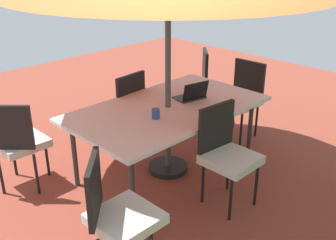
% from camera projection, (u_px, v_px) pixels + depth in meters
% --- Properties ---
extents(ground_plane, '(10.00, 10.00, 0.02)m').
position_uv_depth(ground_plane, '(168.00, 170.00, 4.53)').
color(ground_plane, brown).
extents(dining_table, '(2.10, 1.21, 0.77)m').
position_uv_depth(dining_table, '(168.00, 111.00, 4.24)').
color(dining_table, white).
rests_on(dining_table, ground_plane).
extents(chair_south, '(0.47, 0.48, 0.98)m').
position_uv_depth(chair_south, '(123.00, 107.00, 4.80)').
color(chair_south, silver).
rests_on(chair_south, ground_plane).
extents(chair_southeast, '(0.59, 0.59, 0.98)m').
position_uv_depth(chair_southeast, '(18.00, 140.00, 3.98)').
color(chair_southeast, silver).
rests_on(chair_southeast, ground_plane).
extents(chair_west, '(0.47, 0.46, 0.98)m').
position_uv_depth(chair_west, '(242.00, 96.00, 5.14)').
color(chair_west, silver).
rests_on(chair_west, ground_plane).
extents(chair_northeast, '(0.59, 0.59, 0.98)m').
position_uv_depth(chair_northeast, '(116.00, 212.00, 2.91)').
color(chair_northeast, silver).
rests_on(chair_northeast, ground_plane).
extents(chair_north, '(0.47, 0.48, 0.98)m').
position_uv_depth(chair_north, '(226.00, 151.00, 3.77)').
color(chair_north, silver).
rests_on(chair_north, ground_plane).
extents(chair_southwest, '(0.59, 0.59, 0.98)m').
position_uv_depth(chair_southwest, '(194.00, 80.00, 5.72)').
color(chair_southwest, silver).
rests_on(chair_southwest, ground_plane).
extents(laptop, '(0.36, 0.30, 0.21)m').
position_uv_depth(laptop, '(192.00, 95.00, 4.41)').
color(laptop, '#2D2D33').
rests_on(laptop, dining_table).
extents(cup, '(0.08, 0.08, 0.10)m').
position_uv_depth(cup, '(156.00, 114.00, 3.92)').
color(cup, '#334C99').
rests_on(cup, dining_table).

